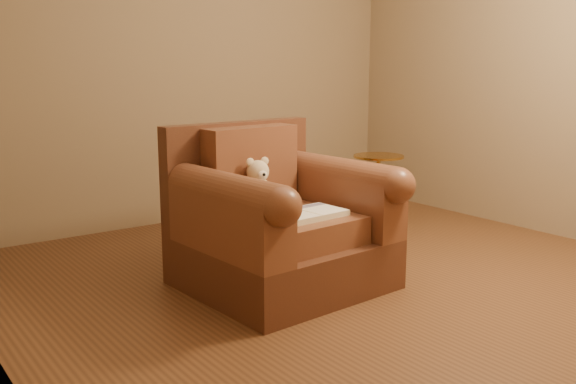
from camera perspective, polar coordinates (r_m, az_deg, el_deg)
floor at (r=4.01m, az=5.42°, el=-7.78°), size 4.00×4.00×0.00m
armchair at (r=3.82m, az=-0.92°, el=-2.91°), size 1.12×1.07×0.95m
teddy_bear at (r=3.80m, az=-2.51°, el=0.19°), size 0.23×0.26×0.32m
guidebook at (r=3.64m, az=1.67°, el=-1.97°), size 0.45×0.29×0.04m
side_table at (r=5.33m, az=7.98°, el=0.44°), size 0.41×0.41×0.57m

